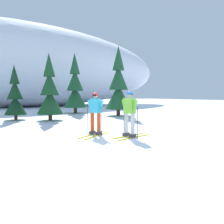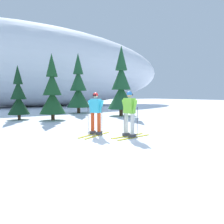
{
  "view_description": "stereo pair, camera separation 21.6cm",
  "coord_description": "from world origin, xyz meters",
  "views": [
    {
      "loc": [
        -4.5,
        -6.23,
        1.61
      ],
      "look_at": [
        -0.0,
        0.4,
        0.95
      ],
      "focal_mm": 33.15,
      "sensor_mm": 36.0,
      "label": 1
    },
    {
      "loc": [
        -4.32,
        -6.35,
        1.61
      ],
      "look_at": [
        -0.0,
        0.4,
        0.95
      ],
      "focal_mm": 33.15,
      "sensor_mm": 36.0,
      "label": 2
    }
  ],
  "objects": [
    {
      "name": "pine_tree_far_right",
      "position": [
        4.89,
        6.72,
        2.24
      ],
      "size": [
        2.07,
        2.07,
        5.35
      ],
      "color": "#47301E",
      "rests_on": "ground"
    },
    {
      "name": "pine_tree_center",
      "position": [
        -0.43,
        6.74,
        1.77
      ],
      "size": [
        1.63,
        1.63,
        4.22
      ],
      "color": "#47301E",
      "rests_on": "ground"
    },
    {
      "name": "pine_tree_center_right",
      "position": [
        3.05,
        10.67,
        2.2
      ],
      "size": [
        2.03,
        2.03,
        5.26
      ],
      "color": "#47301E",
      "rests_on": "ground"
    },
    {
      "name": "pine_tree_center_left",
      "position": [
        -2.2,
        8.22,
        1.48
      ],
      "size": [
        1.36,
        1.36,
        3.53
      ],
      "color": "#47301E",
      "rests_on": "ground"
    },
    {
      "name": "skier_cyan_jacket",
      "position": [
        -0.43,
        0.95,
        0.89
      ],
      "size": [
        1.64,
        1.11,
        1.72
      ],
      "color": "gold",
      "rests_on": "ground"
    },
    {
      "name": "snow_ridge_background",
      "position": [
        2.94,
        24.05,
        5.53
      ],
      "size": [
        41.97,
        15.43,
        11.07
      ],
      "primitive_type": "ellipsoid",
      "color": "white",
      "rests_on": "ground"
    },
    {
      "name": "ground_plane",
      "position": [
        0.0,
        0.0,
        0.0
      ],
      "size": [
        120.0,
        120.0,
        0.0
      ],
      "primitive_type": "plane",
      "color": "white"
    },
    {
      "name": "skier_lime_jacket",
      "position": [
        0.43,
        -0.15,
        0.92
      ],
      "size": [
        1.68,
        0.81,
        1.75
      ],
      "color": "gold",
      "rests_on": "ground"
    }
  ]
}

